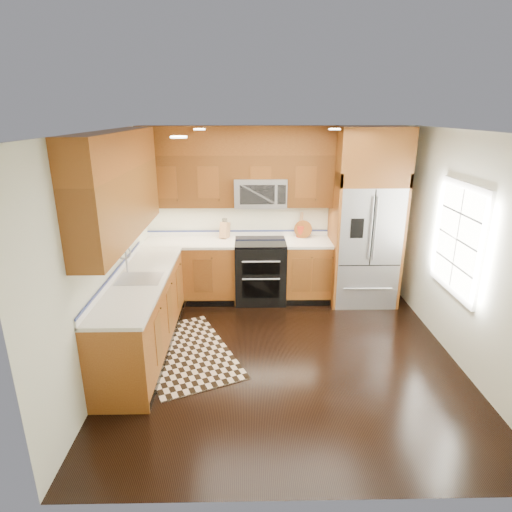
{
  "coord_description": "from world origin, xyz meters",
  "views": [
    {
      "loc": [
        -0.43,
        -4.45,
        2.79
      ],
      "look_at": [
        -0.34,
        0.6,
        1.08
      ],
      "focal_mm": 30.0,
      "sensor_mm": 36.0,
      "label": 1
    }
  ],
  "objects_px": {
    "refrigerator": "(366,218)",
    "knife_block": "(225,230)",
    "rug": "(186,352)",
    "utensil_crock": "(301,228)",
    "range": "(260,271)"
  },
  "relations": [
    {
      "from": "refrigerator",
      "to": "knife_block",
      "type": "relative_size",
      "value": 8.43
    },
    {
      "from": "rug",
      "to": "utensil_crock",
      "type": "bearing_deg",
      "value": 24.96
    },
    {
      "from": "range",
      "to": "rug",
      "type": "xyz_separation_m",
      "value": [
        -0.95,
        -1.55,
        -0.46
      ]
    },
    {
      "from": "refrigerator",
      "to": "knife_block",
      "type": "height_order",
      "value": "refrigerator"
    },
    {
      "from": "rug",
      "to": "refrigerator",
      "type": "bearing_deg",
      "value": 7.44
    },
    {
      "from": "range",
      "to": "knife_block",
      "type": "relative_size",
      "value": 3.07
    },
    {
      "from": "refrigerator",
      "to": "utensil_crock",
      "type": "relative_size",
      "value": 6.73
    },
    {
      "from": "range",
      "to": "knife_block",
      "type": "height_order",
      "value": "knife_block"
    },
    {
      "from": "utensil_crock",
      "to": "range",
      "type": "bearing_deg",
      "value": -158.49
    },
    {
      "from": "range",
      "to": "refrigerator",
      "type": "xyz_separation_m",
      "value": [
        1.55,
        -0.04,
        0.83
      ]
    },
    {
      "from": "rug",
      "to": "utensil_crock",
      "type": "relative_size",
      "value": 4.27
    },
    {
      "from": "utensil_crock",
      "to": "refrigerator",
      "type": "bearing_deg",
      "value": -17.33
    },
    {
      "from": "utensil_crock",
      "to": "rug",
      "type": "bearing_deg",
      "value": -131.35
    },
    {
      "from": "range",
      "to": "rug",
      "type": "relative_size",
      "value": 0.57
    },
    {
      "from": "rug",
      "to": "knife_block",
      "type": "height_order",
      "value": "knife_block"
    }
  ]
}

